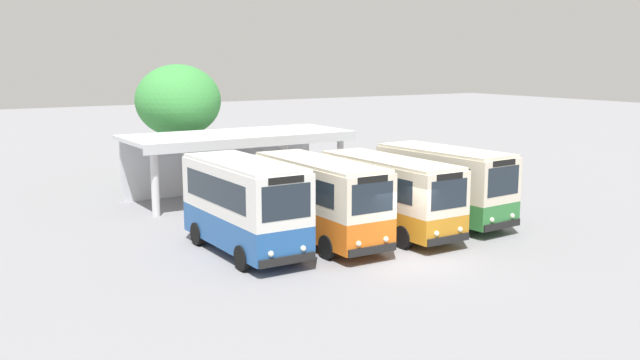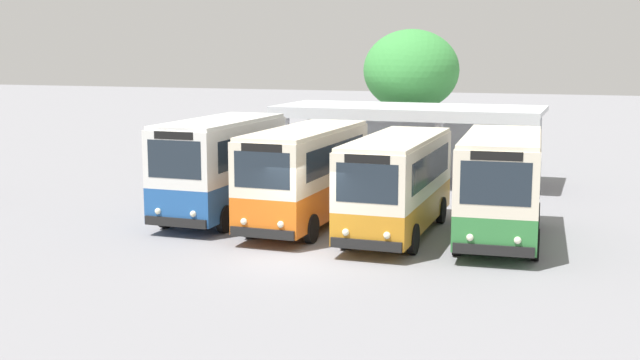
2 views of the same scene
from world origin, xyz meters
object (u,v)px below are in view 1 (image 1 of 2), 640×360
Objects in this scene: city_bus_fourth_amber at (444,182)px; waiting_chair_end_by_column at (224,193)px; city_bus_middle_cream at (389,192)px; waiting_chair_middle_seat at (244,191)px; city_bus_nearest_orange at (244,203)px; waiting_chair_second_from_end at (233,191)px; city_bus_second_in_row at (320,197)px.

waiting_chair_end_by_column is at bearing 125.13° from city_bus_fourth_amber.
waiting_chair_middle_seat is (-2.08, 9.34, -1.22)m from city_bus_middle_cream.
city_bus_nearest_orange is 9.52m from waiting_chair_end_by_column.
city_bus_nearest_orange is at bearing 175.99° from city_bus_middle_cream.
city_bus_middle_cream reaches higher than waiting_chair_second_from_end.
waiting_chair_second_from_end and waiting_chair_middle_seat have the same top height.
waiting_chair_middle_seat is at bearing 1.07° from waiting_chair_end_by_column.
city_bus_nearest_orange reaches higher than city_bus_second_in_row.
city_bus_nearest_orange is 6.40m from city_bus_middle_cream.
city_bus_middle_cream is 9.94m from waiting_chair_end_by_column.
city_bus_fourth_amber is at bearing -57.56° from waiting_chair_second_from_end.
waiting_chair_end_by_column is 1.00× the size of waiting_chair_second_from_end.
waiting_chair_second_from_end is (0.57, 0.08, 0.00)m from waiting_chair_end_by_column.
city_bus_nearest_orange is 0.91× the size of city_bus_second_in_row.
waiting_chair_second_from_end is at bearing 105.77° from city_bus_middle_cream.
city_bus_nearest_orange is at bearing 177.07° from city_bus_second_in_row.
city_bus_fourth_amber is (6.39, -0.09, 0.01)m from city_bus_second_in_row.
waiting_chair_second_from_end is at bearing 7.52° from waiting_chair_end_by_column.
city_bus_fourth_amber is at bearing -0.78° from city_bus_second_in_row.
waiting_chair_second_from_end is at bearing 122.44° from city_bus_fourth_amber.
city_bus_fourth_amber is at bearing -54.87° from waiting_chair_end_by_column.
waiting_chair_second_from_end is (-2.65, 9.40, -1.22)m from city_bus_middle_cream.
waiting_chair_middle_seat is at bearing 64.18° from city_bus_nearest_orange.
waiting_chair_second_from_end is 0.57m from waiting_chair_middle_seat.
city_bus_middle_cream is (6.39, -0.45, -0.16)m from city_bus_nearest_orange.
waiting_chair_middle_seat is (1.14, 0.02, 0.00)m from waiting_chair_end_by_column.
waiting_chair_end_by_column is at bearing 70.40° from city_bus_nearest_orange.
city_bus_fourth_amber is 7.81× the size of waiting_chair_middle_seat.
city_bus_second_in_row is 9.22m from waiting_chair_middle_seat.
city_bus_second_in_row is at bearing -96.99° from waiting_chair_middle_seat.
city_bus_nearest_orange is 9.58m from city_bus_fourth_amber.
city_bus_second_in_row is 9.13m from waiting_chair_end_by_column.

